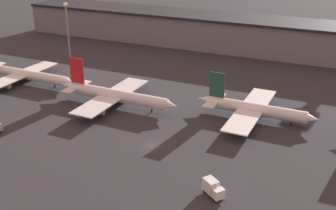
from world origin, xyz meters
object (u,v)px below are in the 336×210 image
airplane_0 (24,74)px  airplane_1 (115,96)px  airplane_2 (254,109)px  service_vehicle_2 (213,188)px

airplane_0 → airplane_1: (43.34, -4.94, 0.38)m
airplane_1 → airplane_0: bearing=173.9°
airplane_2 → service_vehicle_2: (2.02, -43.75, -1.15)m
airplane_1 → service_vehicle_2: size_ratio=7.49×
airplane_2 → airplane_1: bearing=-168.1°
airplane_0 → airplane_2: (87.40, 4.03, 0.13)m
airplane_1 → service_vehicle_2: 57.75m
airplane_1 → airplane_2: airplane_1 is taller
airplane_1 → service_vehicle_2: airplane_1 is taller
airplane_2 → airplane_0: bearing=-176.9°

